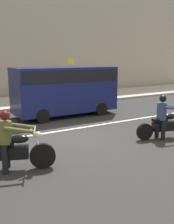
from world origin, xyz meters
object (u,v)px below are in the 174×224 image
object	(u,v)px
motorcycle_with_rider_denim_blue	(164,121)
street_sign_post	(71,74)
parked_van_navy	(65,88)
pedestrian_bystander	(51,84)
motorcycle_with_rider_olive	(10,146)

from	to	relation	value
motorcycle_with_rider_denim_blue	street_sign_post	world-z (taller)	street_sign_post
parked_van_navy	pedestrian_bystander	bearing A→B (deg)	76.67
motorcycle_with_rider_olive	street_sign_post	bearing A→B (deg)	54.85
motorcycle_with_rider_olive	pedestrian_bystander	xyz separation A→B (m)	(5.03, 9.11, 0.54)
motorcycle_with_rider_olive	pedestrian_bystander	distance (m)	10.43
motorcycle_with_rider_denim_blue	motorcycle_with_rider_olive	xyz separation A→B (m)	(-5.45, 0.06, 0.00)
motorcycle_with_rider_olive	street_sign_post	distance (m)	11.52
motorcycle_with_rider_olive	motorcycle_with_rider_denim_blue	bearing A→B (deg)	-0.64
motorcycle_with_rider_denim_blue	pedestrian_bystander	bearing A→B (deg)	92.58
street_sign_post	pedestrian_bystander	distance (m)	1.69
motorcycle_with_rider_olive	parked_van_navy	xyz separation A→B (m)	(4.09, 5.13, 0.75)
motorcycle_with_rider_olive	parked_van_navy	world-z (taller)	parked_van_navy
parked_van_navy	motorcycle_with_rider_olive	bearing A→B (deg)	-128.55
pedestrian_bystander	motorcycle_with_rider_olive	bearing A→B (deg)	-118.90
motorcycle_with_rider_denim_blue	street_sign_post	xyz separation A→B (m)	(1.16, 9.44, 1.13)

